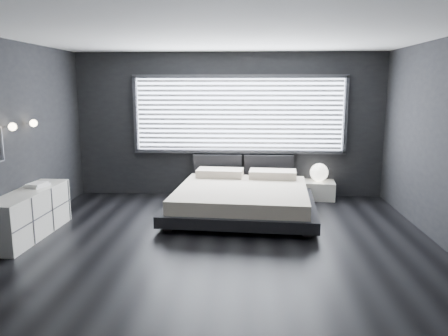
{
  "coord_description": "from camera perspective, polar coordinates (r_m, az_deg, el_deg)",
  "views": [
    {
      "loc": [
        0.35,
        -5.8,
        2.15
      ],
      "look_at": [
        0.0,
        0.85,
        0.9
      ],
      "focal_mm": 35.0,
      "sensor_mm": 36.0,
      "label": 1
    }
  ],
  "objects": [
    {
      "name": "room",
      "position": [
        5.86,
        -0.44,
        3.28
      ],
      "size": [
        6.04,
        6.0,
        2.8
      ],
      "color": "black",
      "rests_on": "ground"
    },
    {
      "name": "window",
      "position": [
        8.51,
        2.01,
        6.99
      ],
      "size": [
        4.14,
        0.09,
        1.52
      ],
      "color": "white",
      "rests_on": "ground"
    },
    {
      "name": "headboard",
      "position": [
        8.59,
        2.49,
        0.02
      ],
      "size": [
        1.96,
        0.16,
        0.52
      ],
      "color": "black",
      "rests_on": "ground"
    },
    {
      "name": "sconce_near",
      "position": [
        6.71,
        -25.92,
        4.86
      ],
      "size": [
        0.18,
        0.11,
        0.11
      ],
      "color": "silver",
      "rests_on": "ground"
    },
    {
      "name": "sconce_far",
      "position": [
        7.24,
        -23.65,
        5.38
      ],
      "size": [
        0.18,
        0.11,
        0.11
      ],
      "color": "silver",
      "rests_on": "ground"
    },
    {
      "name": "bed",
      "position": [
        7.41,
        2.4,
        -3.92
      ],
      "size": [
        2.57,
        2.47,
        0.62
      ],
      "color": "black",
      "rests_on": "ground"
    },
    {
      "name": "nightstand",
      "position": [
        8.65,
        12.25,
        -2.83
      ],
      "size": [
        0.63,
        0.55,
        0.35
      ],
      "primitive_type": "cube",
      "rotation": [
        0.0,
        0.0,
        -0.09
      ],
      "color": "white",
      "rests_on": "ground"
    },
    {
      "name": "orb_lamp",
      "position": [
        8.59,
        12.32,
        -0.56
      ],
      "size": [
        0.35,
        0.35,
        0.35
      ],
      "primitive_type": "sphere",
      "color": "white",
      "rests_on": "nightstand"
    },
    {
      "name": "dresser",
      "position": [
        6.93,
        -24.07,
        -5.49
      ],
      "size": [
        0.53,
        1.7,
        0.67
      ],
      "color": "white",
      "rests_on": "ground"
    },
    {
      "name": "book_stack",
      "position": [
        7.07,
        -23.24,
        -2.04
      ],
      "size": [
        0.31,
        0.37,
        0.07
      ],
      "color": "white",
      "rests_on": "dresser"
    }
  ]
}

